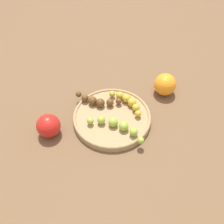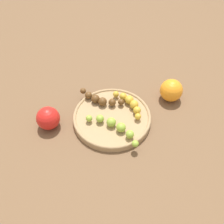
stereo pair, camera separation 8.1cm
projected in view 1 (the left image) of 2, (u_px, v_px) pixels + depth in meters
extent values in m
plane|color=brown|center=(112.00, 120.00, 0.84)|extent=(2.40, 2.40, 0.00)
cylinder|color=#A08259|center=(112.00, 118.00, 0.83)|extent=(0.25, 0.25, 0.02)
torus|color=#A08259|center=(112.00, 116.00, 0.82)|extent=(0.25, 0.25, 0.01)
sphere|color=#8CAD38|center=(141.00, 140.00, 0.74)|extent=(0.02, 0.02, 0.02)
sphere|color=#8CAD38|center=(133.00, 132.00, 0.76)|extent=(0.02, 0.02, 0.02)
sphere|color=#8CAD38|center=(124.00, 126.00, 0.78)|extent=(0.03, 0.03, 0.03)
sphere|color=#8CAD38|center=(113.00, 122.00, 0.79)|extent=(0.03, 0.03, 0.03)
sphere|color=#8CAD38|center=(102.00, 120.00, 0.79)|extent=(0.02, 0.02, 0.02)
sphere|color=#8CAD38|center=(90.00, 121.00, 0.79)|extent=(0.02, 0.02, 0.02)
sphere|color=gold|center=(138.00, 113.00, 0.81)|extent=(0.02, 0.02, 0.02)
sphere|color=gold|center=(136.00, 108.00, 0.83)|extent=(0.02, 0.02, 0.02)
sphere|color=gold|center=(132.00, 102.00, 0.84)|extent=(0.03, 0.03, 0.03)
sphere|color=gold|center=(126.00, 98.00, 0.85)|extent=(0.03, 0.03, 0.03)
sphere|color=gold|center=(120.00, 95.00, 0.86)|extent=(0.02, 0.02, 0.02)
sphere|color=gold|center=(112.00, 94.00, 0.87)|extent=(0.02, 0.02, 0.02)
sphere|color=#593819|center=(79.00, 94.00, 0.87)|extent=(0.02, 0.02, 0.02)
sphere|color=#593819|center=(85.00, 98.00, 0.85)|extent=(0.02, 0.02, 0.02)
sphere|color=#593819|center=(93.00, 101.00, 0.85)|extent=(0.03, 0.03, 0.03)
sphere|color=#593819|center=(101.00, 102.00, 0.84)|extent=(0.03, 0.03, 0.03)
sphere|color=#593819|center=(110.00, 102.00, 0.84)|extent=(0.02, 0.02, 0.02)
sphere|color=#593819|center=(119.00, 101.00, 0.85)|extent=(0.02, 0.02, 0.02)
sphere|color=orange|center=(165.00, 84.00, 0.89)|extent=(0.08, 0.08, 0.08)
sphere|color=red|center=(48.00, 126.00, 0.78)|extent=(0.07, 0.07, 0.07)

